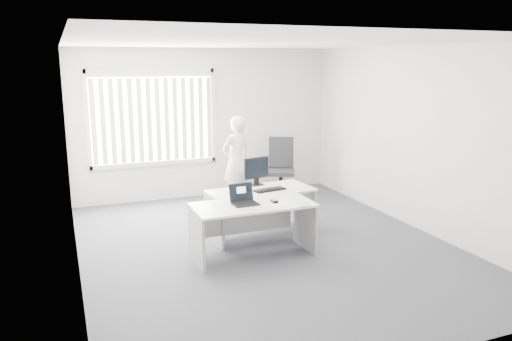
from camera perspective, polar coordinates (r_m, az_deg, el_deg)
name	(u,v)px	position (r m, az deg, el deg)	size (l,w,h in m)	color
ground	(267,246)	(7.14, 1.21, -8.66)	(6.00, 6.00, 0.00)	#54545C
wall_back	(206,124)	(9.56, -5.77, 5.36)	(5.00, 0.02, 2.80)	silver
wall_front	(411,209)	(4.23, 17.32, -4.18)	(5.00, 0.02, 2.80)	silver
wall_left	(71,163)	(6.24, -20.39, 0.86)	(0.02, 6.00, 2.80)	silver
wall_right	(417,139)	(8.06, 17.91, 3.49)	(0.02, 6.00, 2.80)	silver
ceiling	(268,42)	(6.66, 1.33, 14.43)	(5.00, 6.00, 0.02)	white
window	(153,118)	(9.29, -11.69, 5.88)	(2.32, 0.06, 1.76)	silver
blinds	(154,120)	(9.23, -11.62, 5.66)	(2.20, 0.10, 1.50)	white
desk_near	(253,219)	(6.64, -0.33, -5.52)	(1.59, 0.75, 0.73)	silver
desk_far	(261,203)	(7.42, 0.57, -3.69)	(1.61, 0.87, 0.71)	silver
office_chair	(281,179)	(9.59, 2.86, -0.94)	(0.86, 0.86, 1.14)	black
person	(236,161)	(8.91, -2.25, 1.08)	(0.60, 0.39, 1.63)	silver
laptop	(245,195)	(6.51, -1.25, -2.84)	(0.33, 0.29, 0.26)	black
paper_sheet	(281,204)	(6.58, 2.84, -3.83)	(0.26, 0.18, 0.00)	white
mouse	(274,201)	(6.64, 2.11, -3.46)	(0.07, 0.12, 0.05)	silver
booklet	(304,205)	(6.56, 5.51, -3.90)	(0.15, 0.20, 0.01)	white
keyboard	(270,190)	(7.32, 1.58, -2.21)	(0.48, 0.16, 0.02)	black
monitor	(256,171)	(7.59, 0.05, -0.10)	(0.43, 0.13, 0.43)	black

